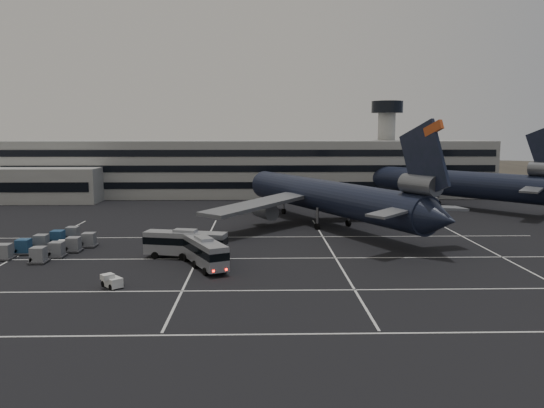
% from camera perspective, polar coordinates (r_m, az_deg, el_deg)
% --- Properties ---
extents(ground, '(260.00, 260.00, 0.00)m').
position_cam_1_polar(ground, '(65.53, -3.16, -6.71)').
color(ground, black).
rests_on(ground, ground).
extents(lane_markings, '(90.00, 55.62, 0.01)m').
position_cam_1_polar(lane_markings, '(66.20, -2.32, -6.55)').
color(lane_markings, silver).
rests_on(lane_markings, ground).
extents(terminal, '(125.00, 26.00, 24.00)m').
position_cam_1_polar(terminal, '(134.96, -3.51, 3.81)').
color(terminal, gray).
rests_on(terminal, ground).
extents(hills, '(352.00, 180.00, 44.00)m').
position_cam_1_polar(hills, '(235.66, 2.51, 0.93)').
color(hills, '#38332B').
rests_on(hills, ground).
extents(trijet_main, '(42.93, 53.82, 18.08)m').
position_cam_1_polar(trijet_main, '(91.70, 6.10, 0.80)').
color(trijet_main, black).
rests_on(trijet_main, ground).
extents(trijet_far, '(41.69, 47.59, 18.08)m').
position_cam_1_polar(trijet_far, '(122.40, 17.89, 2.32)').
color(trijet_far, black).
rests_on(trijet_far, ground).
extents(bus_near, '(6.81, 10.68, 3.76)m').
position_cam_1_polar(bus_near, '(65.13, -7.34, -4.99)').
color(bus_near, gray).
rests_on(bus_near, ground).
extents(bus_far, '(11.10, 4.80, 3.82)m').
position_cam_1_polar(bus_far, '(69.96, -9.29, -4.10)').
color(bus_far, gray).
rests_on(bus_far, ground).
extents(tug_a, '(1.92, 2.61, 1.51)m').
position_cam_1_polar(tug_a, '(79.41, -21.32, -4.16)').
color(tug_a, silver).
rests_on(tug_a, ground).
extents(tug_b, '(2.69, 2.76, 1.55)m').
position_cam_1_polar(tug_b, '(59.23, -16.76, -7.94)').
color(tug_b, silver).
rests_on(tug_b, ground).
extents(uld_cluster, '(11.30, 17.19, 2.02)m').
position_cam_1_polar(uld_cluster, '(79.24, -22.60, -4.01)').
color(uld_cluster, '#2D2D30').
rests_on(uld_cluster, ground).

